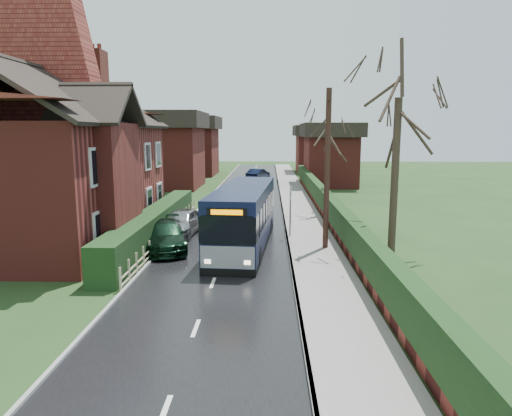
{
  "coord_description": "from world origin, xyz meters",
  "views": [
    {
      "loc": [
        2.09,
        -18.32,
        5.6
      ],
      "look_at": [
        1.44,
        4.44,
        1.8
      ],
      "focal_mm": 32.0,
      "sensor_mm": 36.0,
      "label": 1
    }
  ],
  "objects_px": {
    "car_silver": "(182,222)",
    "telegraph_pole": "(327,170)",
    "bus": "(244,217)",
    "car_green": "(165,236)",
    "brick_house": "(58,156)",
    "bus_stop_sign": "(290,204)"
  },
  "relations": [
    {
      "from": "brick_house",
      "to": "telegraph_pole",
      "type": "relative_size",
      "value": 1.93
    },
    {
      "from": "car_silver",
      "to": "bus_stop_sign",
      "type": "xyz_separation_m",
      "value": [
        5.92,
        -0.61,
        1.13
      ]
    },
    {
      "from": "brick_house",
      "to": "car_silver",
      "type": "bearing_deg",
      "value": 11.97
    },
    {
      "from": "car_silver",
      "to": "car_green",
      "type": "bearing_deg",
      "value": -87.79
    },
    {
      "from": "bus_stop_sign",
      "to": "brick_house",
      "type": "bearing_deg",
      "value": -176.1
    },
    {
      "from": "bus",
      "to": "telegraph_pole",
      "type": "relative_size",
      "value": 1.32
    },
    {
      "from": "car_green",
      "to": "telegraph_pole",
      "type": "height_order",
      "value": "telegraph_pole"
    },
    {
      "from": "bus",
      "to": "bus_stop_sign",
      "type": "bearing_deg",
      "value": 42.84
    },
    {
      "from": "telegraph_pole",
      "to": "bus_stop_sign",
      "type": "bearing_deg",
      "value": 129.44
    },
    {
      "from": "brick_house",
      "to": "bus_stop_sign",
      "type": "relative_size",
      "value": 5.18
    },
    {
      "from": "car_silver",
      "to": "telegraph_pole",
      "type": "bearing_deg",
      "value": -16.15
    },
    {
      "from": "brick_house",
      "to": "car_silver",
      "type": "height_order",
      "value": "brick_house"
    },
    {
      "from": "brick_house",
      "to": "car_silver",
      "type": "distance_m",
      "value": 7.17
    },
    {
      "from": "brick_house",
      "to": "bus",
      "type": "xyz_separation_m",
      "value": [
        9.6,
        -1.2,
        -2.89
      ]
    },
    {
      "from": "bus",
      "to": "car_green",
      "type": "height_order",
      "value": "bus"
    },
    {
      "from": "bus_stop_sign",
      "to": "bus",
      "type": "bearing_deg",
      "value": -140.89
    },
    {
      "from": "brick_house",
      "to": "bus_stop_sign",
      "type": "distance_m",
      "value": 12.24
    },
    {
      "from": "bus_stop_sign",
      "to": "telegraph_pole",
      "type": "distance_m",
      "value": 3.5
    },
    {
      "from": "bus",
      "to": "car_green",
      "type": "relative_size",
      "value": 2.13
    },
    {
      "from": "brick_house",
      "to": "bus",
      "type": "height_order",
      "value": "brick_house"
    },
    {
      "from": "car_silver",
      "to": "telegraph_pole",
      "type": "height_order",
      "value": "telegraph_pole"
    },
    {
      "from": "brick_house",
      "to": "car_silver",
      "type": "xyz_separation_m",
      "value": [
        6.03,
        1.28,
        -3.65
      ]
    }
  ]
}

